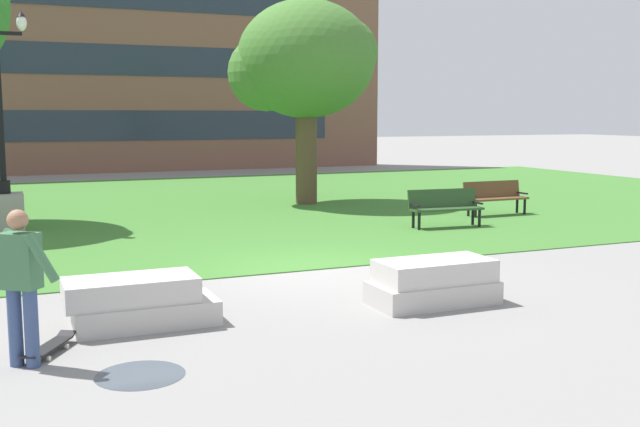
# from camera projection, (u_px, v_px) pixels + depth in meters

# --- Properties ---
(ground_plane) EXTENTS (140.00, 140.00, 0.00)m
(ground_plane) POSITION_uv_depth(u_px,v_px,m) (314.00, 270.00, 13.05)
(ground_plane) COLOR gray
(grass_lawn) EXTENTS (40.00, 20.00, 0.02)m
(grass_lawn) POSITION_uv_depth(u_px,v_px,m) (184.00, 206.00, 22.16)
(grass_lawn) COLOR #3D752D
(grass_lawn) RESTS_ON ground
(concrete_block_center) EXTENTS (1.91, 0.90, 0.64)m
(concrete_block_center) POSITION_uv_depth(u_px,v_px,m) (139.00, 302.00, 9.60)
(concrete_block_center) COLOR #BCB7B2
(concrete_block_center) RESTS_ON ground
(concrete_block_left) EXTENTS (1.80, 0.90, 0.64)m
(concrete_block_left) POSITION_uv_depth(u_px,v_px,m) (434.00, 283.00, 10.73)
(concrete_block_left) COLOR #BCB7B2
(concrete_block_left) RESTS_ON ground
(person_skateboarder) EXTENTS (0.78, 0.93, 1.71)m
(person_skateboarder) POSITION_uv_depth(u_px,v_px,m) (21.00, 279.00, 7.96)
(person_skateboarder) COLOR #384C7A
(person_skateboarder) RESTS_ON ground
(skateboard) EXTENTS (0.69, 0.98, 0.14)m
(skateboard) POSITION_uv_depth(u_px,v_px,m) (49.00, 347.00, 8.48)
(skateboard) COLOR black
(skateboard) RESTS_ON ground
(puddle) EXTENTS (0.94, 0.94, 0.01)m
(puddle) POSITION_uv_depth(u_px,v_px,m) (140.00, 375.00, 7.80)
(puddle) COLOR #47515B
(puddle) RESTS_ON ground
(park_bench_near_left) EXTENTS (1.84, 0.68, 0.90)m
(park_bench_near_left) POSITION_uv_depth(u_px,v_px,m) (445.00, 205.00, 17.95)
(park_bench_near_left) COLOR #284723
(park_bench_near_left) RESTS_ON grass_lawn
(park_bench_near_right) EXTENTS (1.81, 0.55, 0.90)m
(park_bench_near_right) POSITION_uv_depth(u_px,v_px,m) (495.00, 196.00, 20.12)
(park_bench_near_right) COLOR brown
(park_bench_near_right) RESTS_ON grass_lawn
(lamp_post_left) EXTENTS (1.32, 0.80, 4.97)m
(lamp_post_left) POSITION_uv_depth(u_px,v_px,m) (4.00, 189.00, 16.96)
(lamp_post_left) COLOR gray
(lamp_post_left) RESTS_ON grass_lawn
(tree_near_right) EXTENTS (4.31, 4.11, 6.07)m
(tree_near_right) POSITION_uv_depth(u_px,v_px,m) (304.00, 62.00, 22.21)
(tree_near_right) COLOR brown
(tree_near_right) RESTS_ON grass_lawn
(building_facade_distant) EXTENTS (24.65, 1.03, 12.27)m
(building_facade_distant) POSITION_uv_depth(u_px,v_px,m) (140.00, 41.00, 35.12)
(building_facade_distant) COLOR brown
(building_facade_distant) RESTS_ON ground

